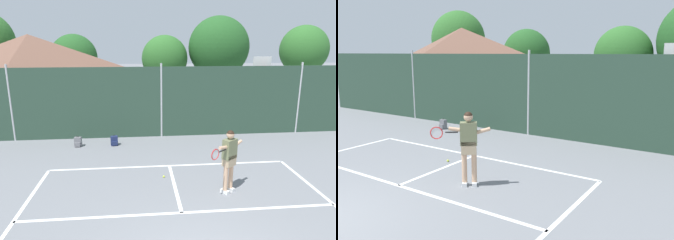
% 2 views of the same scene
% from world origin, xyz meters
% --- Properties ---
extents(chainlink_fence, '(26.09, 0.09, 3.33)m').
position_xyz_m(chainlink_fence, '(-0.00, 9.00, 1.59)').
color(chainlink_fence, '#284233').
rests_on(chainlink_fence, ground).
extents(clubhouse_building, '(7.32, 5.27, 4.66)m').
position_xyz_m(clubhouse_building, '(-6.93, 13.22, 2.41)').
color(clubhouse_building, beige).
rests_on(clubhouse_building, ground).
extents(treeline_backdrop, '(27.89, 4.14, 6.45)m').
position_xyz_m(treeline_backdrop, '(-0.19, 18.66, 3.75)').
color(treeline_backdrop, brown).
rests_on(treeline_backdrop, ground).
extents(tennis_player, '(1.14, 0.97, 1.85)m').
position_xyz_m(tennis_player, '(1.47, 3.44, 1.11)').
color(tennis_player, silver).
rests_on(tennis_player, ground).
extents(tennis_ball, '(0.07, 0.07, 0.07)m').
position_xyz_m(tennis_ball, '(-0.28, 4.58, 0.03)').
color(tennis_ball, '#CCE033').
rests_on(tennis_ball, ground).
extents(backpack_grey, '(0.29, 0.26, 0.46)m').
position_xyz_m(backpack_grey, '(-3.57, 7.89, 0.19)').
color(backpack_grey, slate).
rests_on(backpack_grey, ground).
extents(backpack_navy, '(0.32, 0.29, 0.46)m').
position_xyz_m(backpack_navy, '(-2.08, 7.90, 0.19)').
color(backpack_navy, navy).
rests_on(backpack_navy, ground).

